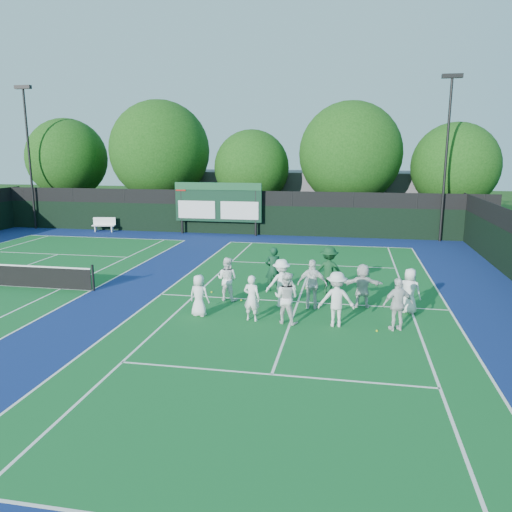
# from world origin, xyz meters

# --- Properties ---
(ground) EXTENTS (120.00, 120.00, 0.00)m
(ground) POSITION_xyz_m (0.00, 0.00, 0.00)
(ground) COLOR #15380F
(ground) RESTS_ON ground
(court_apron) EXTENTS (34.00, 32.00, 0.01)m
(court_apron) POSITION_xyz_m (-6.00, 1.00, 0.00)
(court_apron) COLOR navy
(court_apron) RESTS_ON ground
(near_court) EXTENTS (11.05, 23.85, 0.01)m
(near_court) POSITION_xyz_m (0.00, 1.00, 0.01)
(near_court) COLOR #125A25
(near_court) RESTS_ON ground
(back_fence) EXTENTS (34.00, 0.08, 3.00)m
(back_fence) POSITION_xyz_m (-6.00, 16.00, 1.36)
(back_fence) COLOR black
(back_fence) RESTS_ON ground
(scoreboard) EXTENTS (6.00, 0.21, 3.55)m
(scoreboard) POSITION_xyz_m (-7.01, 15.59, 2.19)
(scoreboard) COLOR black
(scoreboard) RESTS_ON ground
(clubhouse) EXTENTS (18.00, 6.00, 4.00)m
(clubhouse) POSITION_xyz_m (-2.00, 24.00, 2.00)
(clubhouse) COLOR #5B5B60
(clubhouse) RESTS_ON ground
(light_pole_left) EXTENTS (1.20, 0.30, 10.12)m
(light_pole_left) POSITION_xyz_m (-21.00, 15.70, 6.30)
(light_pole_left) COLOR black
(light_pole_left) RESTS_ON ground
(light_pole_right) EXTENTS (1.20, 0.30, 10.12)m
(light_pole_right) POSITION_xyz_m (7.50, 15.70, 6.30)
(light_pole_right) COLOR black
(light_pole_right) RESTS_ON ground
(bench) EXTENTS (1.64, 0.70, 1.01)m
(bench) POSITION_xyz_m (-15.35, 15.37, 0.54)
(bench) COLOR white
(bench) RESTS_ON ground
(tree_a) EXTENTS (6.23, 6.23, 8.15)m
(tree_a) POSITION_xyz_m (-20.19, 19.58, 4.87)
(tree_a) COLOR black
(tree_a) RESTS_ON ground
(tree_b) EXTENTS (7.54, 7.54, 9.40)m
(tree_b) POSITION_xyz_m (-12.42, 19.58, 5.44)
(tree_b) COLOR black
(tree_b) RESTS_ON ground
(tree_c) EXTENTS (5.52, 5.52, 7.18)m
(tree_c) POSITION_xyz_m (-5.29, 19.58, 4.27)
(tree_c) COLOR black
(tree_c) RESTS_ON ground
(tree_d) EXTENTS (7.28, 7.28, 9.08)m
(tree_d) POSITION_xyz_m (1.84, 19.58, 5.25)
(tree_d) COLOR black
(tree_d) RESTS_ON ground
(tree_e) EXTENTS (5.93, 5.93, 7.57)m
(tree_e) POSITION_xyz_m (8.93, 19.58, 4.45)
(tree_e) COLOR black
(tree_e) RESTS_ON ground
(tennis_ball_0) EXTENTS (0.07, 0.07, 0.07)m
(tennis_ball_0) POSITION_xyz_m (-2.14, 0.73, 0.03)
(tennis_ball_0) COLOR #B2D018
(tennis_ball_0) RESTS_ON ground
(tennis_ball_1) EXTENTS (0.07, 0.07, 0.07)m
(tennis_ball_1) POSITION_xyz_m (3.73, 2.03, 0.03)
(tennis_ball_1) COLOR #B2D018
(tennis_ball_1) RESTS_ON ground
(tennis_ball_2) EXTENTS (0.07, 0.07, 0.07)m
(tennis_ball_2) POSITION_xyz_m (3.99, 0.77, 0.03)
(tennis_ball_2) COLOR #B2D018
(tennis_ball_2) RESTS_ON ground
(tennis_ball_3) EXTENTS (0.07, 0.07, 0.07)m
(tennis_ball_3) POSITION_xyz_m (-3.56, 1.60, 0.03)
(tennis_ball_3) COLOR #B2D018
(tennis_ball_3) RESTS_ON ground
(tennis_ball_4) EXTENTS (0.07, 0.07, 0.07)m
(tennis_ball_4) POSITION_xyz_m (0.13, 2.86, 0.03)
(tennis_ball_4) COLOR #B2D018
(tennis_ball_4) RESTS_ON ground
(tennis_ball_5) EXTENTS (0.07, 0.07, 0.07)m
(tennis_ball_5) POSITION_xyz_m (2.80, -1.71, 0.03)
(tennis_ball_5) COLOR #B2D018
(tennis_ball_5) RESTS_ON ground
(player_front_0) EXTENTS (0.80, 0.60, 1.47)m
(player_front_0) POSITION_xyz_m (-3.20, -1.24, 0.74)
(player_front_0) COLOR white
(player_front_0) RESTS_ON ground
(player_front_1) EXTENTS (0.64, 0.49, 1.58)m
(player_front_1) POSITION_xyz_m (-1.32, -1.39, 0.79)
(player_front_1) COLOR white
(player_front_1) RESTS_ON ground
(player_front_2) EXTENTS (0.99, 0.86, 1.75)m
(player_front_2) POSITION_xyz_m (-0.15, -1.40, 0.87)
(player_front_2) COLOR silver
(player_front_2) RESTS_ON ground
(player_front_3) EXTENTS (1.25, 0.81, 1.83)m
(player_front_3) POSITION_xyz_m (1.49, -1.40, 0.91)
(player_front_3) COLOR silver
(player_front_3) RESTS_ON ground
(player_front_4) EXTENTS (1.10, 0.76, 1.73)m
(player_front_4) POSITION_xyz_m (3.42, -1.44, 0.86)
(player_front_4) COLOR silver
(player_front_4) RESTS_ON ground
(player_back_0) EXTENTS (0.93, 0.79, 1.69)m
(player_back_0) POSITION_xyz_m (-2.69, 0.74, 0.84)
(player_back_0) COLOR white
(player_back_0) RESTS_ON ground
(player_back_1) EXTENTS (1.32, 1.07, 1.78)m
(player_back_1) POSITION_xyz_m (-0.56, 0.40, 0.89)
(player_back_1) COLOR white
(player_back_1) RESTS_ON ground
(player_back_2) EXTENTS (1.07, 0.45, 1.83)m
(player_back_2) POSITION_xyz_m (0.58, 0.31, 0.91)
(player_back_2) COLOR silver
(player_back_2) RESTS_ON ground
(player_back_3) EXTENTS (1.55, 0.59, 1.63)m
(player_back_3) POSITION_xyz_m (2.36, 0.84, 0.82)
(player_back_3) COLOR silver
(player_back_3) RESTS_ON ground
(player_back_4) EXTENTS (0.93, 0.78, 1.62)m
(player_back_4) POSITION_xyz_m (3.97, 0.44, 0.81)
(player_back_4) COLOR white
(player_back_4) RESTS_ON ground
(coach_left) EXTENTS (0.77, 0.62, 1.84)m
(coach_left) POSITION_xyz_m (-1.16, 2.33, 0.92)
(coach_left) COLOR #0E3520
(coach_left) RESTS_ON ground
(coach_right) EXTENTS (1.28, 0.77, 1.94)m
(coach_right) POSITION_xyz_m (1.08, 2.33, 0.97)
(coach_right) COLOR #0F391C
(coach_right) RESTS_ON ground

